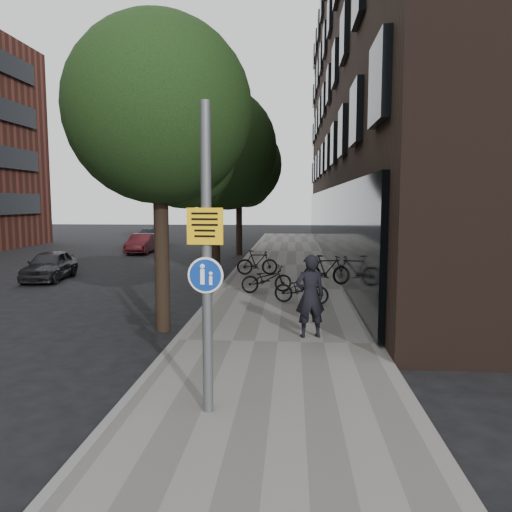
# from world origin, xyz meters

# --- Properties ---
(ground) EXTENTS (120.00, 120.00, 0.00)m
(ground) POSITION_xyz_m (0.00, 0.00, 0.00)
(ground) COLOR black
(ground) RESTS_ON ground
(sidewalk) EXTENTS (4.50, 60.00, 0.12)m
(sidewalk) POSITION_xyz_m (0.25, 10.00, 0.06)
(sidewalk) COLOR slate
(sidewalk) RESTS_ON ground
(curb_edge) EXTENTS (0.15, 60.00, 0.13)m
(curb_edge) POSITION_xyz_m (-2.00, 10.00, 0.07)
(curb_edge) COLOR slate
(curb_edge) RESTS_ON ground
(building_right_dark_brick) EXTENTS (12.00, 40.00, 18.00)m
(building_right_dark_brick) POSITION_xyz_m (8.50, 22.00, 9.00)
(building_right_dark_brick) COLOR black
(building_right_dark_brick) RESTS_ON ground
(street_tree_near) EXTENTS (4.40, 4.40, 7.50)m
(street_tree_near) POSITION_xyz_m (-2.53, 4.64, 5.11)
(street_tree_near) COLOR black
(street_tree_near) RESTS_ON ground
(street_tree_mid) EXTENTS (5.00, 5.00, 7.80)m
(street_tree_mid) POSITION_xyz_m (-2.53, 13.14, 5.11)
(street_tree_mid) COLOR black
(street_tree_mid) RESTS_ON ground
(street_tree_far) EXTENTS (5.00, 5.00, 7.80)m
(street_tree_far) POSITION_xyz_m (-2.53, 22.14, 5.11)
(street_tree_far) COLOR black
(street_tree_far) RESTS_ON ground
(signpost) EXTENTS (0.51, 0.15, 4.42)m
(signpost) POSITION_xyz_m (-0.65, -0.36, 2.35)
(signpost) COLOR #595B5E
(signpost) RESTS_ON sidewalk
(pedestrian) EXTENTS (0.77, 0.59, 1.87)m
(pedestrian) POSITION_xyz_m (0.96, 3.77, 1.06)
(pedestrian) COLOR black
(pedestrian) RESTS_ON sidewalk
(parked_bike_facade_near) EXTENTS (1.76, 0.98, 0.87)m
(parked_bike_facade_near) POSITION_xyz_m (0.83, 7.50, 0.56)
(parked_bike_facade_near) COLOR black
(parked_bike_facade_near) RESTS_ON sidewalk
(parked_bike_facade_far) EXTENTS (1.92, 0.94, 1.11)m
(parked_bike_facade_far) POSITION_xyz_m (1.83, 10.84, 0.68)
(parked_bike_facade_far) COLOR black
(parked_bike_facade_far) RESTS_ON sidewalk
(parked_bike_curb_near) EXTENTS (1.83, 1.10, 0.91)m
(parked_bike_curb_near) POSITION_xyz_m (-0.30, 9.24, 0.57)
(parked_bike_curb_near) COLOR black
(parked_bike_curb_near) RESTS_ON sidewalk
(parked_bike_curb_far) EXTENTS (1.74, 0.63, 1.02)m
(parked_bike_curb_far) POSITION_xyz_m (-0.90, 13.25, 0.63)
(parked_bike_curb_far) COLOR black
(parked_bike_curb_far) RESTS_ON sidewalk
(parked_car_near) EXTENTS (1.78, 3.63, 1.19)m
(parked_car_near) POSITION_xyz_m (-9.22, 12.00, 0.60)
(parked_car_near) COLOR black
(parked_car_near) RESTS_ON ground
(parked_car_mid) EXTENTS (1.34, 3.60, 1.18)m
(parked_car_mid) POSITION_xyz_m (-8.67, 22.58, 0.59)
(parked_car_mid) COLOR maroon
(parked_car_mid) RESTS_ON ground
(parked_car_far) EXTENTS (1.90, 4.46, 1.28)m
(parked_car_far) POSITION_xyz_m (-9.45, 27.07, 0.64)
(parked_car_far) COLOR black
(parked_car_far) RESTS_ON ground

